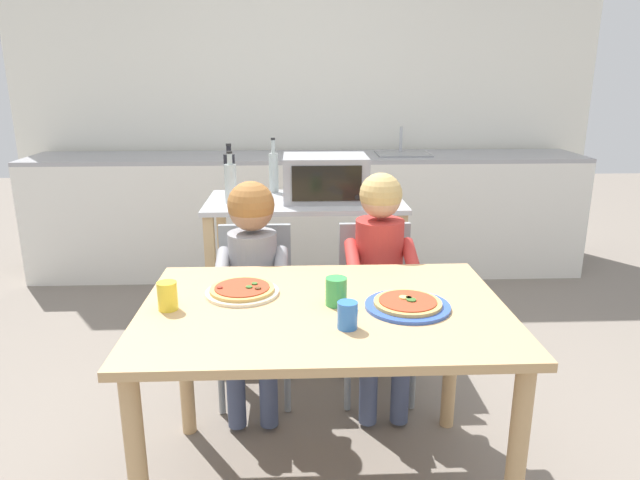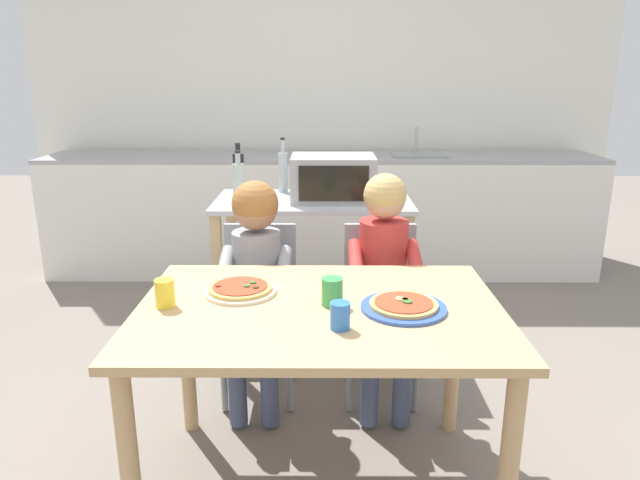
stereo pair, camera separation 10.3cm
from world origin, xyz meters
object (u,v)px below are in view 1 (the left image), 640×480
at_px(drinking_cup_yellow, 168,296).
at_px(kitchen_island_cart, 305,250).
at_px(bottle_slim_sauce, 231,182).
at_px(pizza_plate_cream, 242,291).
at_px(drinking_cup_green, 336,291).
at_px(toaster_oven, 325,178).
at_px(child_in_grey_shirt, 252,265).
at_px(bottle_brown_beer, 274,171).
at_px(dining_chair_right, 376,297).
at_px(drinking_cup_blue, 347,315).
at_px(dining_chair_left, 255,299).
at_px(pizza_plate_blue_rimmed, 408,305).
at_px(child_in_red_shirt, 381,264).
at_px(bottle_squat_spirits, 230,175).
at_px(dining_table, 324,333).

bearing_deg(drinking_cup_yellow, kitchen_island_cart, 67.86).
xyz_separation_m(bottle_slim_sauce, pizza_plate_cream, (0.14, -0.99, -0.22)).
height_order(kitchen_island_cart, drinking_cup_green, kitchen_island_cart).
distance_m(toaster_oven, child_in_grey_shirt, 0.74).
height_order(bottle_brown_beer, drinking_cup_yellow, bottle_brown_beer).
relative_size(dining_chair_right, drinking_cup_blue, 9.26).
bearing_deg(dining_chair_left, bottle_slim_sauce, 109.13).
xyz_separation_m(toaster_oven, pizza_plate_cream, (-0.36, -1.05, -0.23)).
distance_m(toaster_oven, pizza_plate_blue_rimmed, 1.25).
distance_m(dining_chair_right, drinking_cup_yellow, 1.13).
bearing_deg(child_in_red_shirt, bottle_squat_spirits, 138.17).
bearing_deg(bottle_brown_beer, toaster_oven, -37.33).
height_order(kitchen_island_cart, child_in_red_shirt, child_in_red_shirt).
height_order(kitchen_island_cart, pizza_plate_blue_rimmed, kitchen_island_cart).
bearing_deg(bottle_brown_beer, dining_table, -81.21).
xyz_separation_m(bottle_slim_sauce, dining_chair_left, (0.14, -0.40, -0.49)).
bearing_deg(child_in_red_shirt, child_in_grey_shirt, -179.96).
height_order(pizza_plate_blue_rimmed, drinking_cup_blue, drinking_cup_blue).
distance_m(dining_table, pizza_plate_cream, 0.34).
relative_size(toaster_oven, dining_table, 0.35).
xyz_separation_m(dining_chair_right, pizza_plate_blue_rimmed, (0.00, -0.74, 0.27)).
bearing_deg(drinking_cup_blue, child_in_red_shirt, 74.25).
xyz_separation_m(child_in_grey_shirt, drinking_cup_green, (0.33, -0.59, 0.10)).
height_order(dining_chair_right, child_in_red_shirt, child_in_red_shirt).
bearing_deg(pizza_plate_cream, dining_table, -23.15).
bearing_deg(drinking_cup_yellow, toaster_oven, 63.40).
xyz_separation_m(kitchen_island_cart, dining_chair_left, (-0.25, -0.47, -0.09)).
relative_size(dining_chair_left, drinking_cup_blue, 9.26).
bearing_deg(bottle_brown_beer, bottle_squat_spirits, -149.14).
bearing_deg(child_in_grey_shirt, kitchen_island_cart, 67.21).
relative_size(bottle_slim_sauce, drinking_cup_yellow, 2.77).
bearing_deg(dining_chair_left, drinking_cup_blue, -68.33).
bearing_deg(drinking_cup_green, bottle_brown_beer, 100.60).
bearing_deg(dining_chair_right, drinking_cup_yellow, -138.40).
relative_size(bottle_brown_beer, child_in_grey_shirt, 0.30).
bearing_deg(drinking_cup_blue, dining_chair_right, 76.23).
height_order(child_in_grey_shirt, drinking_cup_blue, child_in_grey_shirt).
bearing_deg(dining_chair_left, child_in_grey_shirt, -90.00).
height_order(bottle_slim_sauce, child_in_red_shirt, bottle_slim_sauce).
bearing_deg(child_in_grey_shirt, bottle_brown_beer, 84.60).
bearing_deg(bottle_slim_sauce, bottle_squat_spirits, 97.49).
relative_size(bottle_brown_beer, dining_chair_left, 0.38).
relative_size(pizza_plate_cream, drinking_cup_yellow, 2.71).
bearing_deg(dining_chair_left, pizza_plate_blue_rimmed, -52.19).
relative_size(dining_chair_left, child_in_red_shirt, 0.76).
height_order(kitchen_island_cart, drinking_cup_yellow, kitchen_island_cart).
bearing_deg(dining_chair_left, dining_chair_right, 0.23).
height_order(child_in_grey_shirt, pizza_plate_cream, child_in_grey_shirt).
relative_size(bottle_slim_sauce, dining_table, 0.22).
bearing_deg(drinking_cup_yellow, dining_chair_left, 71.70).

